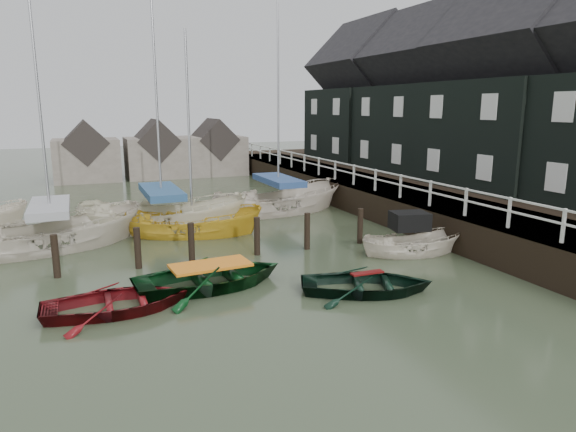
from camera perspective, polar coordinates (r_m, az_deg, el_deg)
name	(u,v)px	position (r m, az deg, el deg)	size (l,w,h in m)	color
ground	(252,285)	(15.79, -4.02, -7.63)	(120.00, 120.00, 0.00)	#2F3823
pier	(359,192)	(28.32, 7.86, 2.61)	(3.04, 32.00, 2.70)	black
land_strip	(440,198)	(31.55, 16.54, 1.88)	(14.00, 38.00, 1.50)	black
quay_houses	(463,100)	(30.07, 18.82, 12.15)	(6.52, 28.14, 10.01)	black
mooring_pilings	(194,248)	(18.14, -10.40, -3.52)	(13.72, 0.22, 1.80)	black
far_sheds	(154,153)	(40.65, -14.65, 6.82)	(14.00, 4.08, 4.39)	#665B51
rowboat_red	(119,311)	(14.56, -18.25, -9.98)	(2.74, 3.84, 0.80)	#5C0D10
rowboat_green	(211,287)	(15.74, -8.53, -7.80)	(3.22, 4.51, 0.93)	black
rowboat_dkgreen	(367,292)	(15.32, 8.72, -8.36)	(2.73, 3.83, 0.79)	black
motorboat	(411,251)	(19.39, 13.51, -3.82)	(4.01, 2.18, 2.27)	beige
sailboat_a	(53,247)	(21.59, -24.61, -3.14)	(7.39, 4.31, 11.07)	beige
sailboat_b	(163,228)	(23.32, -13.70, -1.30)	(7.88, 4.96, 11.11)	silver
sailboat_c	(193,234)	(22.14, -10.51, -1.99)	(6.25, 4.01, 9.43)	gold
sailboat_d	(279,211)	(26.33, -1.06, 0.57)	(7.47, 3.50, 12.21)	beige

